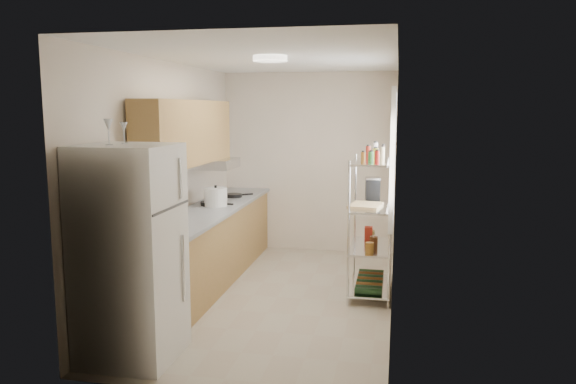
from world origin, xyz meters
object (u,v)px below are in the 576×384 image
Objects in this scene: cutting_board at (366,205)px; espresso_machine at (373,189)px; rice_cooker at (216,197)px; refrigerator at (130,253)px; frying_pan_large at (211,203)px.

espresso_machine is at bearing 81.26° from cutting_board.
cutting_board is at bearing -103.87° from espresso_machine.
rice_cooker is 1.90m from espresso_machine.
espresso_machine reaches higher than rice_cooker.
frying_pan_large is (-0.10, 2.34, 0.03)m from refrigerator.
rice_cooker is at bearing 169.89° from cutting_board.
refrigerator reaches higher than frying_pan_large.
refrigerator is 4.25× the size of cutting_board.
frying_pan_large is 1.95m from cutting_board.
refrigerator is 2.68m from cutting_board.
frying_pan_large is at bearing 168.93° from cutting_board.
refrigerator is at bearing -81.42° from frying_pan_large.
cutting_board is 1.49× the size of espresso_machine.
rice_cooker is at bearing -25.05° from frying_pan_large.
refrigerator reaches higher than espresso_machine.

